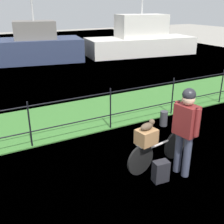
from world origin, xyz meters
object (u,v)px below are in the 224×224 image
at_px(bicycle_main, 158,151).
at_px(wooden_crate, 146,137).
at_px(moored_boat_mid, 141,40).
at_px(terrier_dog, 148,126).
at_px(backpack_on_paving, 161,171).
at_px(cyclist_person, 186,125).
at_px(moored_boat_near, 36,46).
at_px(mooring_bollard, 164,118).

bearing_deg(bicycle_main, wooden_crate, -171.86).
distance_m(bicycle_main, moored_boat_mid, 12.68).
distance_m(terrier_dog, backpack_on_paving, 0.85).
xyz_separation_m(terrier_dog, cyclist_person, (0.55, -0.38, 0.04)).
relative_size(wooden_crate, backpack_on_paving, 0.90).
xyz_separation_m(bicycle_main, backpack_on_paving, (-0.26, -0.42, -0.12)).
height_order(moored_boat_near, moored_boat_mid, moored_boat_mid).
xyz_separation_m(wooden_crate, mooring_bollard, (1.66, 1.50, -0.55)).
distance_m(moored_boat_near, moored_boat_mid, 6.33).
distance_m(wooden_crate, moored_boat_mid, 12.89).
bearing_deg(wooden_crate, terrier_dog, 8.14).
xyz_separation_m(terrier_dog, moored_boat_mid, (7.18, 10.69, -0.10)).
distance_m(wooden_crate, terrier_dog, 0.22).
relative_size(bicycle_main, moored_boat_mid, 0.22).
xyz_separation_m(mooring_bollard, moored_boat_near, (-0.71, 10.12, 0.62)).
height_order(bicycle_main, wooden_crate, wooden_crate).
bearing_deg(backpack_on_paving, bicycle_main, 64.55).
relative_size(wooden_crate, terrier_dog, 1.11).
distance_m(bicycle_main, wooden_crate, 0.54).
bearing_deg(mooring_bollard, backpack_on_paving, -130.17).
relative_size(bicycle_main, mooring_bollard, 3.89).
height_order(terrier_dog, cyclist_person, cyclist_person).
relative_size(backpack_on_paving, moored_boat_near, 0.08).
relative_size(wooden_crate, mooring_bollard, 0.89).
bearing_deg(mooring_bollard, moored_boat_near, 94.01).
xyz_separation_m(terrier_dog, backpack_on_paving, (0.05, -0.38, -0.76)).
height_order(wooden_crate, mooring_bollard, wooden_crate).
relative_size(wooden_crate, moored_boat_near, 0.07).
height_order(bicycle_main, moored_boat_near, moored_boat_near).
bearing_deg(moored_boat_near, backpack_on_paving, -94.16).
bearing_deg(wooden_crate, moored_boat_mid, 56.01).
height_order(terrier_dog, mooring_bollard, terrier_dog).
height_order(cyclist_person, backpack_on_paving, cyclist_person).
bearing_deg(backpack_on_paving, terrier_dog, 104.13).
height_order(terrier_dog, moored_boat_mid, moored_boat_mid).
bearing_deg(wooden_crate, moored_boat_near, 85.33).
bearing_deg(terrier_dog, backpack_on_paving, -82.01).
relative_size(backpack_on_paving, mooring_bollard, 1.00).
bearing_deg(moored_boat_mid, bicycle_main, -122.85).
relative_size(wooden_crate, moored_boat_mid, 0.05).
bearing_deg(moored_boat_near, bicycle_main, -93.02).
relative_size(wooden_crate, cyclist_person, 0.21).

